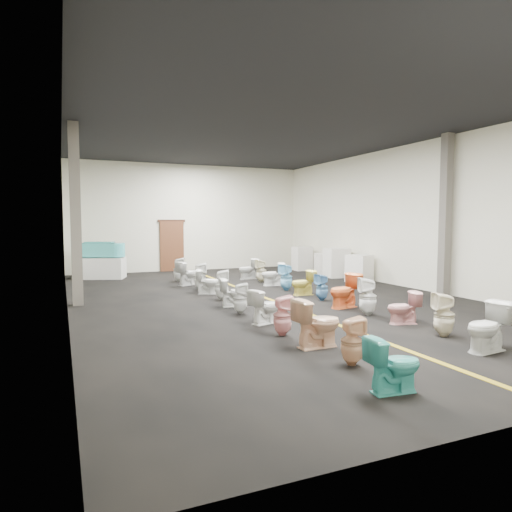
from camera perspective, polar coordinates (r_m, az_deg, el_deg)
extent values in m
plane|color=black|center=(12.39, 1.45, -5.36)|extent=(16.00, 16.00, 0.00)
plane|color=black|center=(12.45, 1.50, 15.51)|extent=(16.00, 16.00, 0.00)
plane|color=beige|center=(19.77, -8.28, 4.75)|extent=(10.00, 0.00, 10.00)
plane|color=beige|center=(11.10, -22.78, 4.85)|extent=(0.00, 16.00, 16.00)
plane|color=beige|center=(15.01, 19.16, 4.72)|extent=(0.00, 16.00, 16.00)
cube|color=olive|center=(12.39, 1.45, -5.34)|extent=(0.12, 15.60, 0.01)
cube|color=#562D19|center=(19.55, -10.46, 1.21)|extent=(1.00, 0.10, 2.10)
cube|color=#331C11|center=(19.53, -10.51, 4.35)|extent=(1.15, 0.08, 0.10)
cube|color=#59544C|center=(12.11, -21.63, 4.81)|extent=(0.25, 0.25, 4.50)
cube|color=#59544C|center=(13.75, 22.61, 4.69)|extent=(0.25, 0.25, 4.50)
cube|color=silver|center=(17.69, -18.91, -1.43)|extent=(1.92, 1.40, 0.77)
cube|color=#3EB0B3|center=(17.64, -18.97, 0.72)|extent=(1.37, 1.10, 0.50)
cylinder|color=#3EB0B3|center=(17.86, -20.77, 0.72)|extent=(0.66, 0.66, 0.50)
cylinder|color=#3EB0B3|center=(17.44, -17.12, 0.73)|extent=(0.66, 0.66, 0.50)
cube|color=teal|center=(17.63, -18.98, 1.37)|extent=(1.10, 0.84, 0.20)
cube|color=white|center=(16.22, 12.79, -1.50)|extent=(0.95, 0.95, 0.94)
cube|color=silver|center=(17.38, 10.04, -0.83)|extent=(0.88, 0.88, 1.09)
cube|color=silver|center=(18.12, 8.53, -1.01)|extent=(0.96, 0.96, 0.83)
cube|color=silver|center=(19.66, 5.77, -0.32)|extent=(0.75, 0.75, 1.01)
imported|color=teal|center=(5.94, 16.85, -12.84)|extent=(0.71, 0.45, 0.69)
imported|color=tan|center=(6.84, 11.91, -10.38)|extent=(0.38, 0.37, 0.71)
imported|color=#E3B18D|center=(7.69, 7.71, -8.28)|extent=(0.82, 0.49, 0.82)
imported|color=pink|center=(8.40, 3.32, -7.44)|extent=(0.39, 0.38, 0.74)
imported|color=white|center=(9.37, 1.19, -6.30)|extent=(0.79, 0.60, 0.71)
imported|color=silver|center=(10.36, -1.98, -5.31)|extent=(0.39, 0.39, 0.70)
imported|color=silver|center=(11.22, -2.75, -4.58)|extent=(0.75, 0.52, 0.69)
imported|color=white|center=(12.18, -4.31, -3.62)|extent=(0.47, 0.46, 0.81)
imported|color=white|center=(13.23, -6.01, -3.21)|extent=(0.78, 0.60, 0.71)
imported|color=silver|center=(14.07, -7.02, -2.53)|extent=(0.44, 0.44, 0.82)
imported|color=white|center=(15.14, -8.49, -2.15)|extent=(0.87, 0.71, 0.78)
imported|color=silver|center=(16.09, -9.61, -1.69)|extent=(0.48, 0.47, 0.83)
imported|color=silver|center=(8.23, 27.00, -7.93)|extent=(0.83, 0.53, 0.80)
imported|color=beige|center=(8.98, 22.45, -6.79)|extent=(0.47, 0.47, 0.80)
imported|color=pink|center=(9.79, 17.94, -6.18)|extent=(0.72, 0.52, 0.67)
imported|color=white|center=(10.46, 13.80, -4.94)|extent=(0.50, 0.50, 0.84)
imported|color=orange|center=(11.24, 11.00, -4.30)|extent=(0.89, 0.62, 0.83)
imported|color=#609CCC|center=(12.18, 8.25, -3.88)|extent=(0.37, 0.36, 0.71)
imported|color=#EEDD5F|center=(13.00, 5.91, -3.36)|extent=(0.70, 0.41, 0.70)
imported|color=#82CEF5|center=(13.84, 3.80, -2.66)|extent=(0.47, 0.47, 0.81)
imported|color=white|center=(14.85, 2.12, -2.28)|extent=(0.81, 0.58, 0.75)
imported|color=beige|center=(15.68, 0.68, -1.87)|extent=(0.38, 0.37, 0.79)
imported|color=silver|center=(16.52, -0.97, -1.63)|extent=(0.77, 0.49, 0.74)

